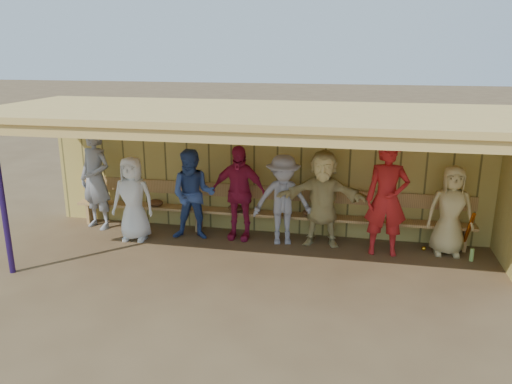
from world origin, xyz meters
TOP-DOWN VIEW (x-y plane):
  - ground at (0.00, 0.00)m, footprint 90.00×90.00m
  - player_a at (-3.28, 0.81)m, footprint 0.84×0.68m
  - player_b at (-2.31, 0.36)m, footprint 0.81×0.56m
  - player_c at (-1.24, 0.62)m, footprint 0.91×0.76m
  - player_d at (-0.42, 0.81)m, footprint 1.06×0.49m
  - player_e at (0.42, 0.72)m, footprint 1.17×0.82m
  - player_f at (1.11, 0.81)m, footprint 1.62×0.54m
  - player_g at (2.21, 0.60)m, footprint 0.73×0.50m
  - player_h at (3.28, 0.81)m, footprint 0.77×0.51m
  - dugout_structure at (0.39, 0.69)m, footprint 8.80×3.20m
  - bench at (0.00, 1.12)m, footprint 7.60×0.34m
  - dugout_equipment at (0.12, 0.99)m, footprint 5.99×0.62m

SIDE VIEW (x-z plane):
  - ground at x=0.00m, z-range 0.00..0.00m
  - dugout_equipment at x=0.12m, z-range 0.09..0.89m
  - bench at x=0.00m, z-range 0.06..0.99m
  - player_h at x=3.28m, z-range 0.00..1.57m
  - player_b at x=-2.31m, z-range 0.00..1.57m
  - player_e at x=0.42m, z-range 0.00..1.65m
  - player_c at x=-1.24m, z-range 0.00..1.70m
  - player_f at x=1.11m, z-range 0.00..1.74m
  - player_d at x=-0.42m, z-range 0.00..1.76m
  - player_g at x=2.21m, z-range 0.00..1.96m
  - player_a at x=-3.28m, z-range 0.00..1.99m
  - dugout_structure at x=0.39m, z-range 0.44..2.94m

